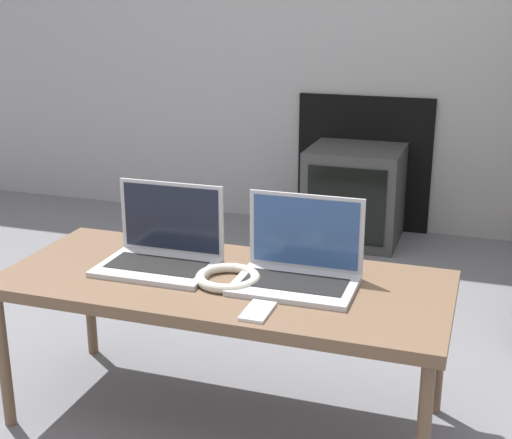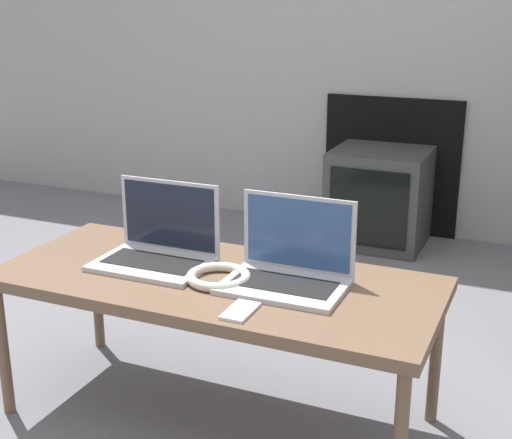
# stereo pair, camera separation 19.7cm
# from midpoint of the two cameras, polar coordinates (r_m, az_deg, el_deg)

# --- Properties ---
(ground_plane) EXTENTS (14.00, 14.00, 0.00)m
(ground_plane) POSITION_cam_midpoint_polar(r_m,az_deg,el_deg) (2.24, -1.92, -17.07)
(ground_plane) COLOR slate
(table) EXTENTS (1.32, 0.57, 0.47)m
(table) POSITION_cam_midpoint_polar(r_m,az_deg,el_deg) (2.13, -0.58, -5.57)
(table) COLOR brown
(table) RESTS_ON ground_plane
(laptop_left) EXTENTS (0.35, 0.25, 0.25)m
(laptop_left) POSITION_cam_midpoint_polar(r_m,az_deg,el_deg) (2.22, -5.28, -2.13)
(laptop_left) COLOR #B2B2B7
(laptop_left) RESTS_ON table
(laptop_right) EXTENTS (0.35, 0.25, 0.25)m
(laptop_right) POSITION_cam_midpoint_polar(r_m,az_deg,el_deg) (2.06, 5.42, -3.76)
(laptop_right) COLOR #B2B2B7
(laptop_right) RESTS_ON table
(headphones) EXTENTS (0.19, 0.19, 0.03)m
(headphones) POSITION_cam_midpoint_polar(r_m,az_deg,el_deg) (2.08, -0.31, -4.65)
(headphones) COLOR beige
(headphones) RESTS_ON table
(phone) EXTENTS (0.07, 0.13, 0.01)m
(phone) POSITION_cam_midpoint_polar(r_m,az_deg,el_deg) (1.89, 1.74, -7.39)
(phone) COLOR silver
(phone) RESTS_ON table
(tv) EXTENTS (0.49, 0.46, 0.51)m
(tv) POSITION_cam_midpoint_polar(r_m,az_deg,el_deg) (3.82, 11.28, 1.74)
(tv) COLOR #383838
(tv) RESTS_ON ground_plane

